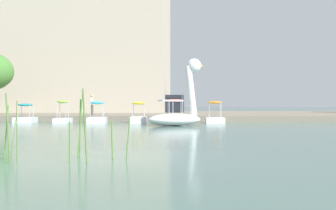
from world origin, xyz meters
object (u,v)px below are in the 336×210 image
pedal_boat_orange (215,117)px  pedal_boat_lime (63,117)px  pedal_boat_cyan (97,116)px  parked_van (162,103)px  pedal_boat_teal (25,117)px  pedal_boat_red (175,116)px  pedal_boat_yellow (139,117)px  person_on_path (92,104)px  swan_boat (179,108)px

pedal_boat_orange → pedal_boat_lime: 10.42m
pedal_boat_cyan → parked_van: (3.43, 17.56, 1.01)m
pedal_boat_teal → parked_van: bearing=63.5°
pedal_boat_cyan → pedal_boat_red: bearing=3.2°
pedal_boat_lime → parked_van: parked_van is taller
pedal_boat_orange → pedal_boat_cyan: pedal_boat_orange is taller
pedal_boat_yellow → person_on_path: 6.39m
person_on_path → parked_van: bearing=69.3°
pedal_boat_red → pedal_boat_orange: bearing=-4.1°
pedal_boat_orange → pedal_boat_red: size_ratio=0.84×
pedal_boat_red → pedal_boat_yellow: 2.51m
swan_boat → pedal_boat_red: swan_boat is taller
pedal_boat_teal → parked_van: parked_van is taller
pedal_boat_teal → person_on_path: size_ratio=1.38×
swan_boat → pedal_boat_yellow: 5.04m
pedal_boat_orange → pedal_boat_lime: size_ratio=1.04×
swan_boat → pedal_boat_cyan: 7.04m
swan_boat → pedal_boat_orange: 4.81m
pedal_boat_orange → pedal_boat_cyan: 8.06m
swan_boat → pedal_boat_yellow: size_ratio=1.84×
person_on_path → pedal_boat_teal: bearing=-130.5°
pedal_boat_cyan → parked_van: parked_van is taller
pedal_boat_lime → pedal_boat_teal: 2.85m
pedal_boat_cyan → pedal_boat_lime: size_ratio=1.18×
pedal_boat_red → person_on_path: bearing=147.2°
pedal_boat_cyan → pedal_boat_orange: bearing=0.8°
pedal_boat_red → person_on_path: 8.14m
pedal_boat_yellow → parked_van: bearing=88.1°
swan_boat → pedal_boat_yellow: bearing=124.9°
pedal_boat_teal → person_on_path: bearing=49.5°
pedal_boat_cyan → person_on_path: person_on_path is taller
pedal_boat_cyan → parked_van: 17.92m
pedal_boat_orange → pedal_boat_lime: pedal_boat_lime is taller
pedal_boat_teal → pedal_boat_yellow: bearing=-2.1°
pedal_boat_orange → parked_van: 18.08m
pedal_boat_lime → pedal_boat_teal: pedal_boat_lime is taller
pedal_boat_yellow → pedal_boat_lime: (-5.21, -0.21, 0.01)m
pedal_boat_orange → pedal_boat_red: 2.71m
pedal_boat_lime → pedal_boat_yellow: bearing=2.3°
pedal_boat_cyan → pedal_boat_lime: pedal_boat_lime is taller
pedal_boat_lime → pedal_boat_orange: bearing=1.5°
person_on_path → pedal_boat_orange: bearing=-25.7°
pedal_boat_red → pedal_boat_lime: size_ratio=1.24×
pedal_boat_cyan → pedal_boat_yellow: bearing=1.1°
pedal_boat_orange → swan_boat: bearing=-119.4°
swan_boat → pedal_boat_cyan: bearing=144.7°
pedal_boat_cyan → pedal_boat_teal: size_ratio=1.03×
pedal_boat_orange → pedal_boat_teal: pedal_boat_orange is taller
pedal_boat_orange → pedal_boat_teal: bearing=179.0°
pedal_boat_red → pedal_boat_yellow: size_ratio=1.14×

